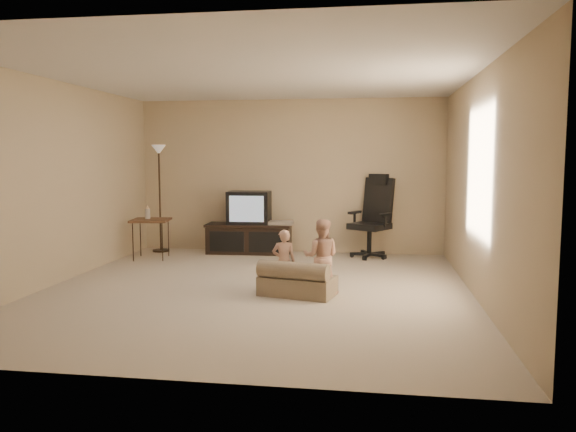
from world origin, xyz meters
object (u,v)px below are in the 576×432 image
Objects in this scene: floor_lamp at (159,174)px; tv_stand at (250,228)px; office_chair at (372,227)px; child_sofa at (296,281)px; side_table at (150,220)px; toddler_left at (284,262)px; toddler_right at (321,257)px.

tv_stand is at bearing 2.67° from floor_lamp.
office_chair is 2.79m from child_sofa.
child_sofa is at bearing -38.16° from side_table.
child_sofa is (1.14, -2.71, -0.26)m from tv_stand.
side_table is 1.12× the size of toddler_left.
toddler_right is (2.90, -2.50, -0.85)m from floor_lamp.
side_table is at bearing -137.02° from office_chair.
toddler_right reaches higher than side_table.
toddler_left is at bearing -79.30° from office_chair.
toddler_left is at bearing 163.08° from child_sofa.
office_chair is (1.98, -0.07, 0.05)m from tv_stand.
toddler_right is at bearing 40.54° from child_sofa.
floor_lamp is at bearing 98.24° from side_table.
toddler_left is (0.98, -2.62, -0.05)m from tv_stand.
tv_stand reaches higher than side_table.
side_table is (-3.38, -0.65, 0.13)m from office_chair.
tv_stand is at bearing 27.12° from side_table.
floor_lamp is at bearing -179.41° from tv_stand.
floor_lamp is 3.92m from toddler_right.
floor_lamp is (-0.09, 0.65, 0.69)m from side_table.
floor_lamp is at bearing -40.83° from toddler_right.
side_table is 0.47× the size of floor_lamp.
toddler_left is (2.38, -1.90, -0.22)m from side_table.
toddler_right is (0.27, 0.14, 0.27)m from child_sofa.
tv_stand is 1.57× the size of child_sofa.
office_chair is at bearing -0.03° from floor_lamp.
tv_stand is 1.72× the size of side_table.
toddler_left is (2.47, -2.55, -0.92)m from floor_lamp.
tv_stand is 1.10× the size of office_chair.
floor_lamp reaches higher than side_table.
tv_stand is 1.58m from side_table.
tv_stand is 2.80m from toddler_left.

